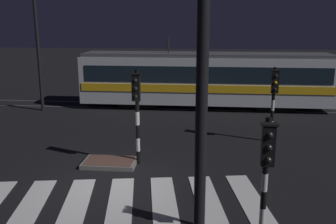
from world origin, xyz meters
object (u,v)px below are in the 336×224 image
(traffic_light_median_centre, at_px, (137,104))
(street_lamp_near_kerb, at_px, (203,54))
(street_lamp_trackside_left, at_px, (34,27))
(tram, at_px, (205,79))
(traffic_light_corner_near_right, at_px, (267,164))
(traffic_light_corner_far_right, at_px, (274,94))

(traffic_light_median_centre, distance_m, street_lamp_near_kerb, 8.17)
(street_lamp_near_kerb, bearing_deg, street_lamp_trackside_left, 121.73)
(traffic_light_median_centre, distance_m, tram, 9.86)
(street_lamp_near_kerb, relative_size, street_lamp_trackside_left, 0.97)
(traffic_light_corner_near_right, bearing_deg, street_lamp_trackside_left, 131.31)
(traffic_light_median_centre, xyz_separation_m, tram, (2.36, 9.56, -0.52))
(traffic_light_corner_far_right, height_order, street_lamp_near_kerb, street_lamp_near_kerb)
(traffic_light_corner_near_right, distance_m, street_lamp_near_kerb, 4.13)
(street_lamp_trackside_left, bearing_deg, street_lamp_near_kerb, -58.27)
(traffic_light_median_centre, relative_size, street_lamp_trackside_left, 0.45)
(traffic_light_median_centre, bearing_deg, street_lamp_near_kerb, -72.81)
(street_lamp_trackside_left, bearing_deg, tram, 11.72)
(traffic_light_corner_near_right, height_order, traffic_light_corner_far_right, traffic_light_corner_far_right)
(traffic_light_corner_far_right, relative_size, street_lamp_near_kerb, 0.44)
(traffic_light_corner_near_right, distance_m, traffic_light_corner_far_right, 7.92)
(traffic_light_corner_far_right, xyz_separation_m, street_lamp_near_kerb, (-2.92, -10.61, 2.52))
(street_lamp_trackside_left, bearing_deg, traffic_light_corner_far_right, -20.05)
(traffic_light_corner_near_right, xyz_separation_m, traffic_light_median_centre, (-3.75, 4.63, 0.27))
(traffic_light_corner_near_right, distance_m, street_lamp_trackside_left, 16.54)
(traffic_light_corner_far_right, xyz_separation_m, tram, (-2.86, 6.41, -0.37))
(traffic_light_corner_near_right, distance_m, traffic_light_median_centre, 5.97)
(traffic_light_corner_far_right, height_order, tram, tram)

